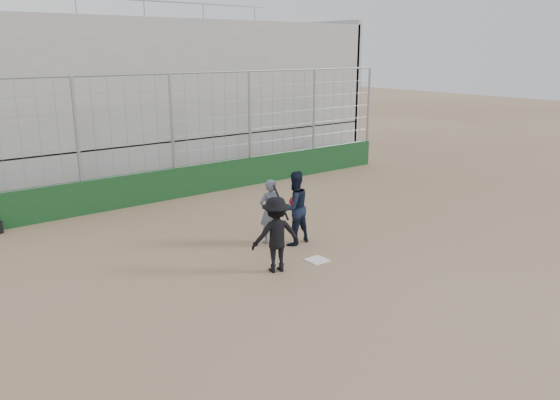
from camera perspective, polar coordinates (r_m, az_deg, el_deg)
ground at (r=12.74m, az=3.89°, el=-6.33°), size 90.00×90.00×0.00m
home_plate at (r=12.73m, az=3.89°, el=-6.28°), size 0.44×0.44×0.02m
backstop at (r=18.06m, az=-10.98°, el=3.17°), size 18.10×0.25×4.04m
bleachers at (r=22.27m, az=-17.17°, el=10.18°), size 20.25×6.70×6.98m
batter_at_plate at (r=11.86m, az=-0.42°, el=-3.62°), size 1.23×0.93×1.84m
catcher_crouched at (r=13.55m, az=1.55°, el=-2.13°), size 0.98×0.80×1.25m
umpire at (r=13.64m, az=-1.09°, el=-1.51°), size 0.61×0.41×1.47m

